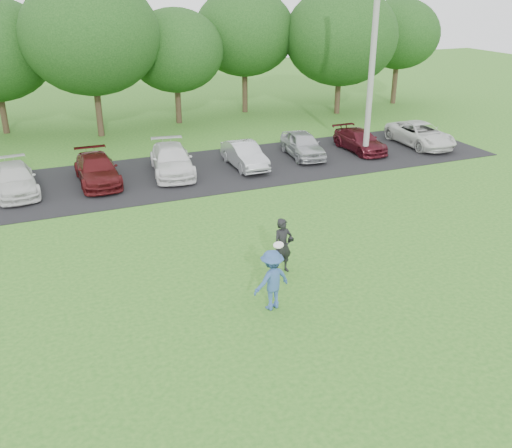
% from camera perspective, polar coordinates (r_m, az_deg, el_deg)
% --- Properties ---
extents(ground, '(100.00, 100.00, 0.00)m').
position_cam_1_polar(ground, '(15.36, 5.14, -9.24)').
color(ground, '#2A671D').
rests_on(ground, ground).
extents(parking_lot, '(32.00, 6.50, 0.03)m').
position_cam_1_polar(parking_lot, '(26.46, -8.04, 4.92)').
color(parking_lot, black).
rests_on(parking_lot, ground).
extents(utility_pole, '(0.28, 0.28, 9.96)m').
position_cam_1_polar(utility_pole, '(28.26, 11.60, 16.18)').
color(utility_pole, gray).
rests_on(utility_pole, ground).
extents(frisbee_player, '(1.22, 0.87, 2.00)m').
position_cam_1_polar(frisbee_player, '(15.27, 1.60, -5.60)').
color(frisbee_player, '#32548F').
rests_on(frisbee_player, ground).
extents(camera_bystander, '(0.68, 0.50, 1.73)m').
position_cam_1_polar(camera_bystander, '(17.15, 2.69, -2.19)').
color(camera_bystander, black).
rests_on(camera_bystander, ground).
extents(parked_cars, '(29.15, 4.96, 1.26)m').
position_cam_1_polar(parked_cars, '(26.34, -8.07, 6.22)').
color(parked_cars, '#581317').
rests_on(parked_cars, parking_lot).
extents(tree_row, '(42.39, 9.85, 8.64)m').
position_cam_1_polar(tree_row, '(35.16, -10.45, 17.45)').
color(tree_row, '#38281C').
rests_on(tree_row, ground).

